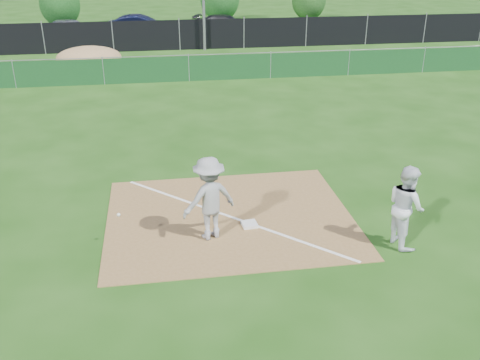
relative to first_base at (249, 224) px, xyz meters
name	(u,v)px	position (x,y,z in m)	size (l,w,h in m)	color
ground	(198,111)	(-0.41, 9.53, -0.06)	(90.00, 90.00, 0.00)	#1A440E
infield_dirt	(230,217)	(-0.41, 0.53, -0.05)	(6.00, 5.00, 0.02)	brown
foul_line	(230,216)	(-0.41, 0.53, -0.03)	(0.08, 7.00, 0.01)	white
green_fence	(189,69)	(-0.41, 14.53, 0.54)	(44.00, 0.05, 1.20)	#103A18
dirt_mound	(89,58)	(-5.41, 18.03, 0.53)	(3.38, 2.60, 1.17)	#967348
black_fence	(179,35)	(-0.41, 22.53, 0.84)	(46.00, 0.04, 1.80)	black
parking_lot	(176,36)	(-0.41, 27.53, -0.05)	(46.00, 9.00, 0.01)	black
first_base	(249,224)	(0.00, 0.00, 0.00)	(0.35, 0.35, 0.07)	silver
play_at_first	(209,198)	(-0.98, -0.35, 0.94)	(2.77, 1.14, 1.96)	#A1A1A4
runner	(406,206)	(3.26, -1.30, 0.89)	(0.92, 0.72, 1.89)	silver
car_left	(71,29)	(-7.44, 27.42, 0.65)	(1.64, 4.08, 1.39)	#A1A4A9
car_mid	(141,27)	(-2.80, 27.09, 0.72)	(1.63, 4.67, 1.54)	black
car_right	(226,25)	(3.18, 27.97, 0.61)	(1.85, 4.54, 1.32)	black
tree_left	(60,4)	(-8.77, 32.37, 1.75)	(2.97, 2.97, 3.52)	#382316
tree_right	(309,0)	(10.75, 33.26, 1.64)	(2.79, 2.79, 3.30)	#382316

